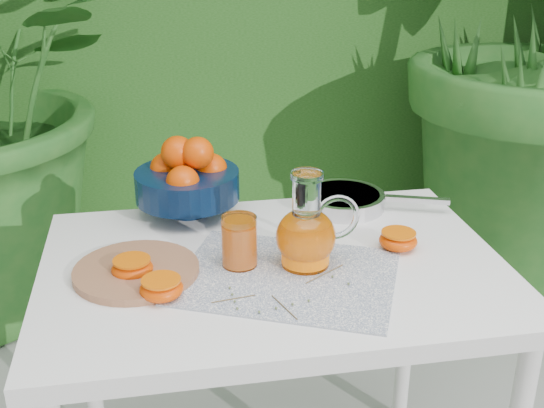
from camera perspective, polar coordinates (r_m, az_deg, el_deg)
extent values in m
imported|color=#246221|center=(2.80, 19.50, 14.17)|extent=(2.93, 2.93, 2.15)
cube|color=white|center=(1.49, 0.14, -5.60)|extent=(1.00, 0.70, 0.04)
cylinder|color=white|center=(1.94, -15.04, -12.08)|extent=(0.04, 0.04, 0.71)
cylinder|color=white|center=(2.05, 11.25, -9.67)|extent=(0.04, 0.04, 0.71)
cube|color=#0D204A|center=(1.43, 1.26, -6.06)|extent=(0.54, 0.49, 0.00)
cylinder|color=#8E5E40|center=(1.46, -11.28, -5.52)|extent=(0.34, 0.34, 0.02)
cylinder|color=black|center=(1.73, -7.01, -0.16)|extent=(0.11, 0.11, 0.04)
cylinder|color=black|center=(1.71, -7.10, 1.59)|extent=(0.31, 0.31, 0.07)
sphere|color=#CF3302|center=(1.73, -8.86, 2.94)|extent=(0.10, 0.10, 0.08)
sphere|color=#CF3302|center=(1.71, -5.11, 2.92)|extent=(0.10, 0.10, 0.08)
sphere|color=#CF3302|center=(1.64, -7.48, 1.81)|extent=(0.10, 0.10, 0.08)
sphere|color=#CF3302|center=(1.76, -6.82, 3.34)|extent=(0.10, 0.10, 0.08)
sphere|color=#CF3302|center=(1.68, -7.91, 4.28)|extent=(0.10, 0.10, 0.08)
sphere|color=#CF3302|center=(1.66, -6.24, 4.27)|extent=(0.09, 0.09, 0.08)
cylinder|color=white|center=(1.47, 2.79, -4.91)|extent=(0.10, 0.10, 0.01)
ellipsoid|color=white|center=(1.44, 2.84, -2.74)|extent=(0.13, 0.13, 0.12)
cylinder|color=white|center=(1.40, 2.92, 0.72)|extent=(0.06, 0.06, 0.08)
cylinder|color=white|center=(1.39, 2.95, 2.41)|extent=(0.07, 0.07, 0.01)
torus|color=white|center=(1.44, 5.42, -1.11)|extent=(0.10, 0.02, 0.10)
cylinder|color=#DD6104|center=(1.45, 2.83, -3.21)|extent=(0.11, 0.11, 0.09)
cylinder|color=white|center=(1.44, -2.75, -3.12)|extent=(0.09, 0.09, 0.11)
cylinder|color=orange|center=(1.45, -2.74, -3.44)|extent=(0.08, 0.08, 0.09)
cylinder|color=orange|center=(1.43, -2.78, -1.76)|extent=(0.07, 0.07, 0.00)
cylinder|color=silver|center=(1.76, 5.95, 0.32)|extent=(0.27, 0.27, 0.04)
cylinder|color=silver|center=(1.75, 5.97, 0.80)|extent=(0.24, 0.24, 0.01)
cube|color=silver|center=(1.76, 12.06, 0.36)|extent=(0.16, 0.07, 0.01)
ellipsoid|color=#CF3302|center=(1.36, -9.23, -7.02)|extent=(0.11, 0.11, 0.04)
cylinder|color=orange|center=(1.35, -9.28, -6.31)|extent=(0.10, 0.10, 0.00)
ellipsoid|color=#CF3302|center=(1.45, -11.61, -5.32)|extent=(0.11, 0.11, 0.04)
cylinder|color=orange|center=(1.44, -11.67, -4.64)|extent=(0.10, 0.10, 0.00)
ellipsoid|color=#CF3302|center=(1.56, 10.51, -3.03)|extent=(0.11, 0.11, 0.04)
cylinder|color=orange|center=(1.55, 10.56, -2.39)|extent=(0.10, 0.10, 0.00)
cylinder|color=brown|center=(1.32, 1.04, -8.62)|extent=(0.03, 0.09, 0.00)
sphere|color=#515F32|center=(1.30, -1.08, -9.01)|extent=(0.01, 0.01, 0.00)
sphere|color=#515F32|center=(1.31, 0.34, -8.70)|extent=(0.01, 0.01, 0.00)
sphere|color=#515F32|center=(1.32, 1.73, -8.38)|extent=(0.01, 0.01, 0.00)
sphere|color=#515F32|center=(1.33, 3.09, -8.06)|extent=(0.01, 0.01, 0.00)
cylinder|color=brown|center=(1.43, 4.44, -5.85)|extent=(0.10, 0.07, 0.00)
sphere|color=#515F32|center=(1.47, 2.57, -4.94)|extent=(0.01, 0.01, 0.00)
sphere|color=#515F32|center=(1.44, 3.81, -5.49)|extent=(0.01, 0.01, 0.00)
sphere|color=#515F32|center=(1.42, 5.09, -6.05)|extent=(0.01, 0.01, 0.00)
sphere|color=#515F32|center=(1.40, 6.42, -6.63)|extent=(0.01, 0.01, 0.00)
cylinder|color=brown|center=(1.34, -3.24, -7.92)|extent=(0.09, 0.02, 0.00)
sphere|color=#515F32|center=(1.31, -2.92, -8.72)|extent=(0.01, 0.01, 0.00)
sphere|color=#515F32|center=(1.33, -3.14, -8.13)|extent=(0.01, 0.01, 0.00)
sphere|color=#515F32|center=(1.35, -3.35, -7.55)|extent=(0.01, 0.01, 0.00)
sphere|color=#515F32|center=(1.38, -3.56, -7.00)|extent=(0.01, 0.01, 0.00)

